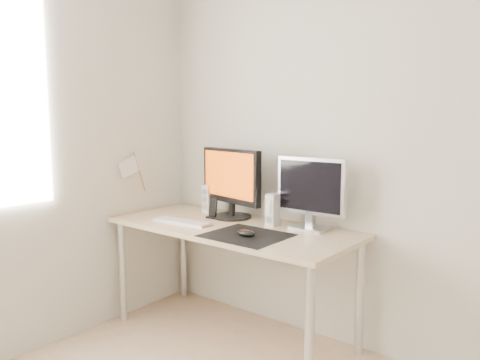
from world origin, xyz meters
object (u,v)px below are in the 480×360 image
Objects in this scene: second_monitor at (311,190)px; speaker_right at (272,210)px; desk at (232,237)px; speaker_left at (208,199)px; phone_dock at (213,212)px; main_monitor at (231,181)px; keyboard at (182,222)px; mouse at (246,233)px.

speaker_right is (-0.23, -0.07, -0.14)m from second_monitor.
second_monitor is 2.24× the size of speaker_right.
desk is 0.31m from speaker_right.
speaker_left is at bearing 175.26° from speaker_right.
second_monitor is at bearing 16.79° from speaker_right.
phone_dock reaches higher than desk.
speaker_right is (0.59, -0.05, 0.00)m from speaker_left.
speaker_left is (-0.82, -0.02, -0.14)m from second_monitor.
speaker_right is (0.21, 0.15, 0.18)m from desk.
phone_dock is at bearing -137.50° from main_monitor.
desk is at bearing -48.95° from main_monitor.
main_monitor is 0.38m from speaker_right.
desk is 0.58m from second_monitor.
second_monitor is 0.83m from speaker_left.
main_monitor is at bearing -174.57° from second_monitor.
main_monitor is at bearing -8.14° from speaker_left.
second_monitor is at bearing 5.43° from main_monitor.
keyboard is at bearing -148.88° from speaker_right.
desk is (-0.25, 0.18, -0.10)m from mouse.
desk is 0.34m from keyboard.
desk is 2.92× the size of main_monitor.
mouse is 0.49m from second_monitor.
mouse is 0.32m from desk.
phone_dock reaches higher than keyboard.
main_monitor is 0.43m from keyboard.
keyboard is (-0.15, -0.32, -0.25)m from main_monitor.
main_monitor is 2.72× the size of speaker_right.
mouse is at bearing -2.72° from keyboard.
main_monitor reaches higher than desk.
phone_dock is at bearing 151.81° from mouse.
speaker_right reaches higher than mouse.
phone_dock is (-0.67, -0.14, -0.20)m from second_monitor.
desk is 0.40m from main_monitor.
speaker_right is at bearing 36.11° from desk.
second_monitor reaches higher than speaker_right.
speaker_left and speaker_right have the same top height.
speaker_left reaches higher than mouse.
second_monitor is at bearing 26.71° from desk.
speaker_left is at bearing 142.48° from phone_dock.
desk is at bearing -143.89° from speaker_right.
speaker_left reaches higher than keyboard.
second_monitor is 0.85m from keyboard.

